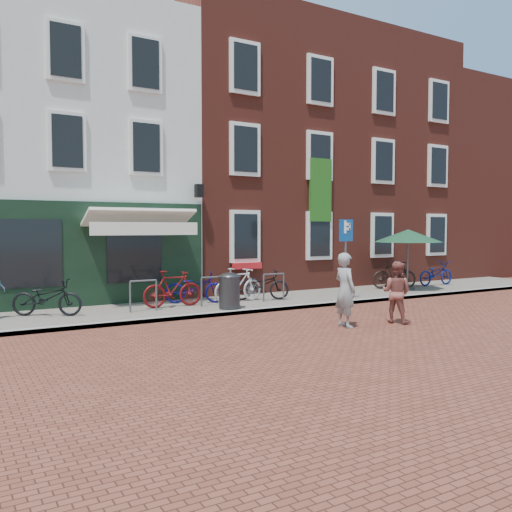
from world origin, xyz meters
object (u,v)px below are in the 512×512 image
bicycle_5 (394,275)px  boy (396,292)px  woman (345,290)px  bicycle_6 (436,273)px  bicycle_4 (260,285)px  bicycle_3 (238,285)px  bicycle_2 (195,287)px  litter_bin (229,289)px  parasol (408,233)px  parking_sign (346,244)px  bicycle_0 (47,298)px  bicycle_1 (173,289)px

bicycle_5 → boy: bearing=154.2°
woman → bicycle_6: size_ratio=0.99×
bicycle_4 → bicycle_3: bearing=116.2°
bicycle_5 → bicycle_2: bearing=107.1°
litter_bin → boy: size_ratio=0.71×
parasol → bicycle_5: parasol is taller
bicycle_6 → parking_sign: bearing=104.1°
woman → bicycle_3: bearing=7.5°
bicycle_2 → bicycle_6: size_ratio=1.00×
boy → bicycle_3: (-1.89, 4.44, -0.13)m
parking_sign → boy: size_ratio=1.65×
bicycle_3 → boy: bearing=-164.9°
bicycle_0 → bicycle_4: same height
bicycle_0 → bicycle_5: 11.71m
litter_bin → bicycle_6: bearing=7.4°
parking_sign → bicycle_2: (-4.17, 1.68, -1.22)m
litter_bin → parasol: bearing=6.2°
bicycle_2 → bicycle_6: (9.79, -0.22, 0.00)m
parasol → parking_sign: bearing=-164.2°
bicycle_1 → bicycle_4: (2.82, 0.03, -0.05)m
parking_sign → parasol: parking_sign is taller
bicycle_5 → woman: bearing=145.4°
parking_sign → bicycle_1: parking_sign is taller
bicycle_1 → bicycle_2: bearing=-62.4°
bicycle_4 → woman: bearing=-161.7°
bicycle_2 → bicycle_6: bearing=-67.8°
bicycle_5 → bicycle_6: size_ratio=0.97×
litter_bin → bicycle_3: 1.32m
parking_sign → bicycle_1: (-5.02, 1.27, -1.17)m
bicycle_2 → bicycle_5: size_ratio=1.03×
woman → bicycle_4: (0.30, 4.29, -0.30)m
parking_sign → bicycle_0: 8.45m
parasol → bicycle_1: 8.83m
bicycle_2 → bicycle_3: bicycle_3 is taller
bicycle_4 → bicycle_5: bearing=-66.1°
bicycle_5 → bicycle_6: bearing=-71.1°
bicycle_4 → bicycle_6: 7.83m
parasol → bicycle_1: size_ratio=1.42×
woman → parasol: bearing=-56.0°
bicycle_0 → bicycle_6: (13.86, 0.00, 0.00)m
woman → bicycle_1: woman is taller
boy → bicycle_3: size_ratio=0.88×
bicycle_5 → bicycle_6: (2.15, 0.00, -0.05)m
bicycle_6 → bicycle_0: bearing=89.5°
bicycle_4 → bicycle_5: bicycle_5 is taller
bicycle_2 → bicycle_3: size_ratio=1.03×
parasol → bicycle_6: (1.94, 0.42, -1.53)m
litter_bin → bicycle_1: (-1.21, 1.04, -0.03)m
parasol → bicycle_6: size_ratio=1.37×
bicycle_3 → bicycle_6: size_ratio=0.97×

